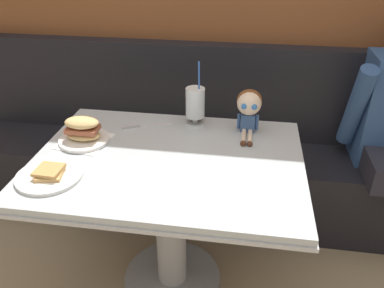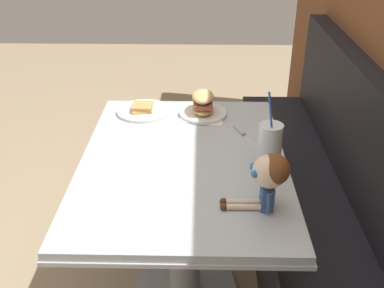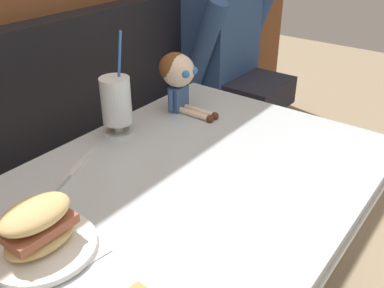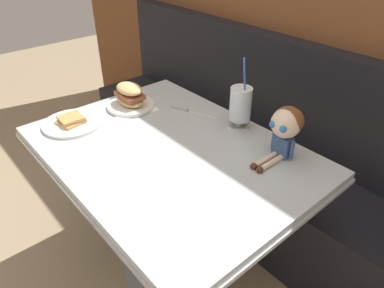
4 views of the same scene
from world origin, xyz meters
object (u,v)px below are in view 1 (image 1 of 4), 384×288
object	(u,v)px
milkshake_glass	(195,105)
sandwich_plate	(83,132)
toast_plate	(50,175)
butter_knife	(138,126)
seated_doll	(249,105)

from	to	relation	value
milkshake_glass	sandwich_plate	xyz separation A→B (m)	(-0.46, -0.25, -0.05)
toast_plate	milkshake_glass	size ratio (longest dim) A/B	0.79
toast_plate	butter_knife	bearing A→B (deg)	64.35
sandwich_plate	butter_knife	xyz separation A→B (m)	(0.20, 0.17, -0.04)
toast_plate	butter_knife	xyz separation A→B (m)	(0.22, 0.45, -0.01)
sandwich_plate	butter_knife	bearing A→B (deg)	41.36
toast_plate	sandwich_plate	distance (m)	0.29
toast_plate	sandwich_plate	world-z (taller)	sandwich_plate
toast_plate	milkshake_glass	world-z (taller)	milkshake_glass
toast_plate	seated_doll	distance (m)	0.89
toast_plate	milkshake_glass	distance (m)	0.72
milkshake_glass	toast_plate	bearing A→B (deg)	-132.28
sandwich_plate	butter_knife	world-z (taller)	sandwich_plate
milkshake_glass	butter_knife	distance (m)	0.29
toast_plate	seated_doll	bearing A→B (deg)	34.01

